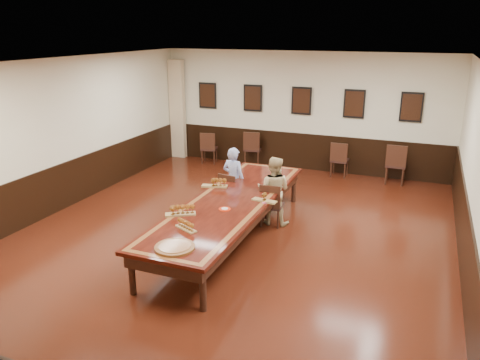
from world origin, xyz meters
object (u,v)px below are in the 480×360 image
at_px(person_woman, 274,191).
at_px(carved_platter, 175,247).
at_px(spare_chair_a, 209,147).
at_px(spare_chair_d, 396,164).
at_px(chair_man, 231,192).
at_px(spare_chair_b, 253,148).
at_px(spare_chair_c, 340,159).
at_px(chair_woman, 272,204).
at_px(person_man, 234,180).
at_px(conference_table, 230,208).

xyz_separation_m(person_woman, carved_platter, (-0.49, -3.08, 0.08)).
xyz_separation_m(spare_chair_a, spare_chair_d, (5.18, 0.06, 0.05)).
height_order(chair_man, carved_platter, chair_man).
height_order(spare_chair_b, carved_platter, spare_chair_b).
bearing_deg(spare_chair_c, person_woman, 80.40).
relative_size(chair_woman, carved_platter, 1.38).
height_order(person_man, person_woman, person_man).
distance_m(spare_chair_a, carved_platter, 7.12).
distance_m(chair_man, spare_chair_c, 3.80).
bearing_deg(spare_chair_c, spare_chair_a, 2.42).
height_order(chair_man, spare_chair_c, spare_chair_c).
bearing_deg(spare_chair_b, person_man, 93.90).
bearing_deg(spare_chair_c, person_man, 64.05).
distance_m(spare_chair_b, spare_chair_d, 3.96).
distance_m(chair_woman, conference_table, 1.05).
bearing_deg(spare_chair_b, conference_table, 95.53).
xyz_separation_m(chair_woman, person_man, (-1.00, 0.43, 0.26)).
bearing_deg(carved_platter, spare_chair_c, 80.36).
bearing_deg(chair_woman, person_man, -26.54).
xyz_separation_m(chair_woman, spare_chair_a, (-3.11, 3.63, 0.02)).
distance_m(spare_chair_b, carved_platter, 7.08).
distance_m(spare_chair_d, person_man, 4.48).
distance_m(chair_man, spare_chair_a, 3.90).
distance_m(spare_chair_c, conference_table, 4.79).
height_order(person_woman, carved_platter, person_woman).
distance_m(spare_chair_c, carved_platter, 6.84).
xyz_separation_m(chair_man, spare_chair_a, (-2.09, 3.29, 0.02)).
distance_m(chair_man, person_woman, 1.07).
height_order(spare_chair_b, person_man, person_man).
xyz_separation_m(spare_chair_d, conference_table, (-2.60, -4.58, 0.09)).
distance_m(spare_chair_a, spare_chair_b, 1.28).
height_order(chair_man, conference_table, chair_man).
height_order(spare_chair_d, carved_platter, spare_chair_d).
distance_m(spare_chair_b, person_man, 3.63).
bearing_deg(chair_woman, person_woman, -90.00).
height_order(spare_chair_a, person_man, person_man).
bearing_deg(spare_chair_d, spare_chair_c, -2.63).
xyz_separation_m(spare_chair_c, spare_chair_d, (1.42, -0.06, 0.05)).
distance_m(chair_man, chair_woman, 1.08).
distance_m(chair_woman, carved_platter, 3.04).
height_order(spare_chair_a, person_woman, person_woman).
height_order(spare_chair_a, conference_table, spare_chair_a).
xyz_separation_m(chair_man, person_man, (0.01, 0.09, 0.26)).
distance_m(person_woman, conference_table, 1.12).
xyz_separation_m(chair_woman, spare_chair_b, (-1.88, 3.95, 0.05)).
bearing_deg(spare_chair_a, person_man, 109.32).
bearing_deg(carved_platter, spare_chair_b, 101.28).
xyz_separation_m(spare_chair_d, person_woman, (-2.07, -3.60, 0.18)).
distance_m(spare_chair_b, conference_table, 5.03).
bearing_deg(chair_man, carved_platter, 108.04).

